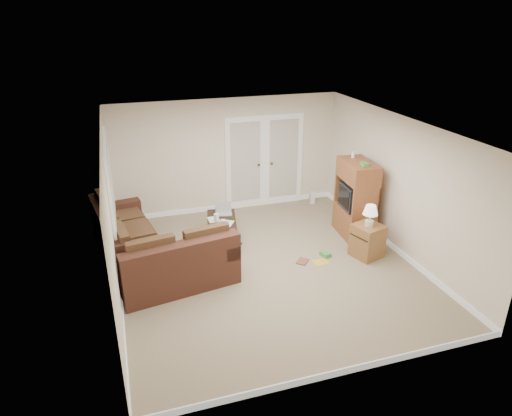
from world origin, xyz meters
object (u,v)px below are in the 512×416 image
object	(u,v)px
sectional_sofa	(149,250)
coffee_table	(222,229)
tv_armoire	(355,199)
side_cabinet	(368,238)

from	to	relation	value
sectional_sofa	coffee_table	world-z (taller)	sectional_sofa
tv_armoire	sectional_sofa	bearing A→B (deg)	-173.14
sectional_sofa	tv_armoire	distance (m)	4.06
sectional_sofa	side_cabinet	world-z (taller)	side_cabinet
coffee_table	tv_armoire	distance (m)	2.68
sectional_sofa	side_cabinet	bearing A→B (deg)	-20.78
tv_armoire	side_cabinet	world-z (taller)	tv_armoire
coffee_table	side_cabinet	size ratio (longest dim) A/B	1.18
coffee_table	tv_armoire	xyz separation A→B (m)	(2.58, -0.51, 0.53)
coffee_table	tv_armoire	bearing A→B (deg)	0.59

